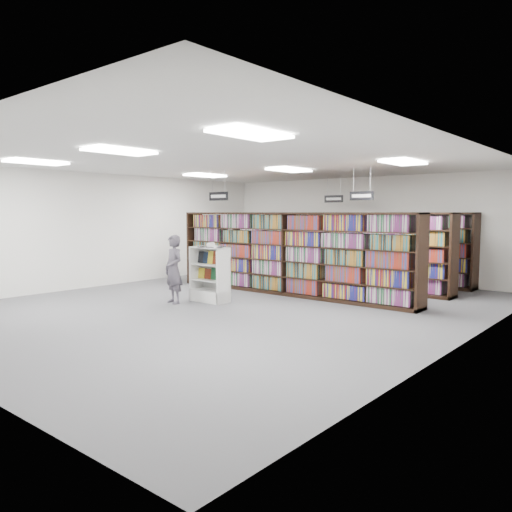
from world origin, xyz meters
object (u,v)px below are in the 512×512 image
Objects in this scene: bookshelf_row_near at (289,254)px; endcap_display at (211,282)px; shopper at (174,269)px; open_book at (211,246)px.

endcap_display is (-0.82, -1.98, -0.60)m from bookshelf_row_near.
endcap_display is 0.82× the size of shopper.
bookshelf_row_near is at bearing 67.08° from endcap_display.
bookshelf_row_near is 2.19m from open_book.
endcap_display is at bearing 67.64° from shopper.
open_book is (-0.74, -2.05, 0.28)m from bookshelf_row_near.
bookshelf_row_near is at bearing 76.08° from shopper.
open_book reaches higher than endcap_display.
open_book is 1.02m from shopper.
bookshelf_row_near is 2.22m from endcap_display.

